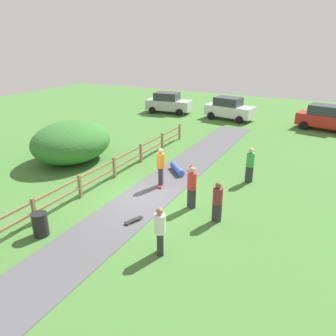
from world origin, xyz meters
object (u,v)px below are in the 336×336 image
object	(u,v)px
bystander_red	(192,185)
parked_car_red	(326,118)
skater_fallen	(178,169)
bush_large	(72,142)
trash_bin	(40,224)
parked_car_white	(229,109)
bystander_white	(160,229)
parked_car_silver	(168,103)
bystander_maroon	(217,200)
bystander_green	(250,163)
skater_riding	(161,165)
skateboard_loose	(134,220)

from	to	relation	value
bystander_red	parked_car_red	size ratio (longest dim) A/B	0.42
skater_fallen	parked_car_red	world-z (taller)	parked_car_red
bush_large	trash_bin	world-z (taller)	bush_large
bush_large	parked_car_white	bearing A→B (deg)	71.39
bush_large	bystander_white	world-z (taller)	bush_large
skater_fallen	bystander_red	size ratio (longest dim) A/B	0.73
skater_fallen	parked_car_silver	xyz separation A→B (m)	(-7.41, 13.11, 0.76)
trash_bin	bystander_red	xyz separation A→B (m)	(4.00, 4.45, 0.58)
bystander_maroon	parked_car_silver	xyz separation A→B (m)	(-10.93, 16.96, 0.05)
bystander_red	bystander_green	bearing A→B (deg)	68.80
skater_fallen	bystander_white	distance (m)	7.22
bush_large	bystander_green	xyz separation A→B (m)	(9.90, 1.69, -0.18)
parked_car_white	parked_car_silver	size ratio (longest dim) A/B	1.01
bush_large	bystander_red	xyz separation A→B (m)	(8.44, -2.08, -0.13)
skater_riding	parked_car_white	xyz separation A→B (m)	(-1.41, 15.07, -0.13)
trash_bin	parked_car_red	world-z (taller)	parked_car_red
trash_bin	parked_car_red	distance (m)	22.39
parked_car_white	parked_car_silver	xyz separation A→B (m)	(-5.99, -0.01, 0.00)
bystander_green	parked_car_silver	size ratio (longest dim) A/B	0.41
bystander_green	parked_car_red	distance (m)	12.91
skateboard_loose	bystander_white	size ratio (longest dim) A/B	0.48
skater_fallen	parked_car_white	distance (m)	13.22
skateboard_loose	bystander_maroon	world-z (taller)	bystander_maroon
bystander_green	parked_car_white	distance (m)	13.63
skater_riding	trash_bin	bearing A→B (deg)	-107.26
bystander_maroon	bystander_red	distance (m)	1.44
bystander_maroon	bystander_green	world-z (taller)	bystander_green
bush_large	bystander_red	distance (m)	8.69
trash_bin	skater_riding	xyz separation A→B (m)	(1.80, 5.79, 0.64)
skateboard_loose	parked_car_red	size ratio (longest dim) A/B	0.18
skateboard_loose	parked_car_red	xyz separation A→B (m)	(5.59, 18.55, 0.87)
bystander_white	bystander_maroon	bearing A→B (deg)	71.59
parked_car_white	trash_bin	bearing A→B (deg)	-91.06
trash_bin	parked_car_white	xyz separation A→B (m)	(0.39, 20.87, 0.51)
trash_bin	skater_riding	world-z (taller)	skater_riding
skateboard_loose	parked_car_white	xyz separation A→B (m)	(-2.11, 18.55, 0.87)
trash_bin	bystander_green	distance (m)	9.89
bystander_green	bystander_maroon	bearing A→B (deg)	-91.83
skater_riding	parked_car_silver	xyz separation A→B (m)	(-7.41, 15.06, -0.13)
bystander_white	parked_car_white	bearing A→B (deg)	101.36
parked_car_silver	bystander_green	bearing A→B (deg)	-48.77
skateboard_loose	skater_riding	bearing A→B (deg)	101.27
skater_fallen	parked_car_red	distance (m)	14.57
parked_car_white	parked_car_silver	world-z (taller)	same
parked_car_red	skater_riding	bearing A→B (deg)	-112.62
bystander_maroon	parked_car_red	world-z (taller)	parked_car_red
bystander_maroon	parked_car_red	distance (m)	17.20
bystander_maroon	bush_large	bearing A→B (deg)	164.83
bystander_red	parked_car_white	xyz separation A→B (m)	(-3.61, 16.41, -0.07)
trash_bin	skater_fallen	distance (m)	7.95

